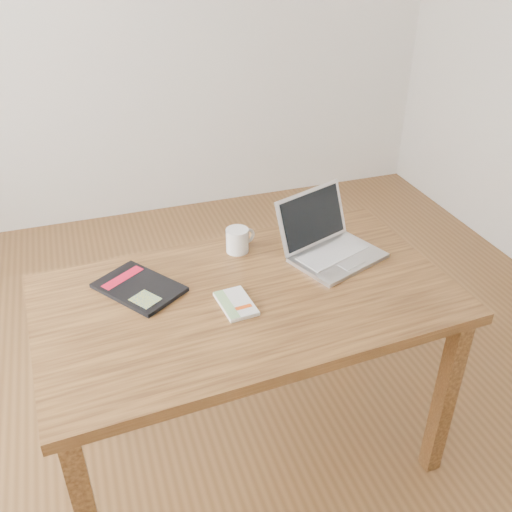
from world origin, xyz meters
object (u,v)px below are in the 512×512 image
object	(u,v)px
coffee_mug	(238,240)
laptop	(328,243)
black_guidebook	(139,287)
white_guidebook	(236,304)
desk	(248,316)

from	to	relation	value
coffee_mug	laptop	bearing A→B (deg)	-42.17
black_guidebook	laptop	world-z (taller)	laptop
black_guidebook	coffee_mug	size ratio (longest dim) A/B	2.84
white_guidebook	black_guidebook	bearing A→B (deg)	140.99
laptop	coffee_mug	distance (m)	0.32
desk	coffee_mug	world-z (taller)	coffee_mug
desk	white_guidebook	distance (m)	0.12
black_guidebook	laptop	distance (m)	0.68
black_guidebook	laptop	xyz separation A→B (m)	(0.68, 0.00, 0.04)
desk	black_guidebook	bearing A→B (deg)	153.49
desk	laptop	world-z (taller)	laptop
desk	coffee_mug	bearing A→B (deg)	75.68
white_guidebook	laptop	size ratio (longest dim) A/B	0.43
white_guidebook	laptop	distance (m)	0.45
desk	white_guidebook	xyz separation A→B (m)	(-0.05, -0.05, 0.10)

